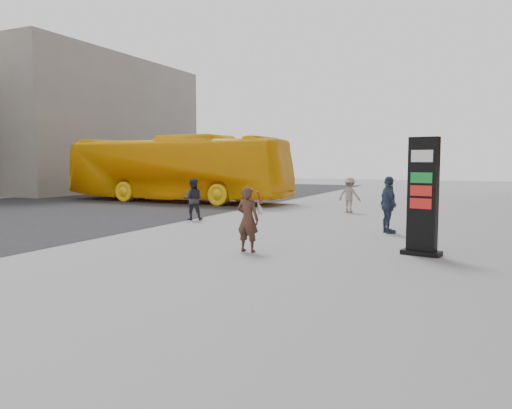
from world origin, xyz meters
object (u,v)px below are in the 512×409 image
at_px(woman, 248,219).
at_px(bus, 176,169).
at_px(pedestrian_b, 350,195).
at_px(pedestrian_a, 193,199).
at_px(pedestrian_c, 389,205).
at_px(info_pylon, 423,197).

relative_size(woman, bus, 0.12).
height_order(bus, pedestrian_b, bus).
xyz_separation_m(bus, pedestrian_b, (10.11, -1.83, -1.03)).
bearing_deg(pedestrian_b, woman, 99.91).
bearing_deg(woman, pedestrian_a, -42.03).
height_order(woman, pedestrian_b, woman).
xyz_separation_m(pedestrian_a, pedestrian_c, (7.33, -0.46, 0.09)).
relative_size(info_pylon, bus, 0.22).
relative_size(pedestrian_a, pedestrian_b, 1.03).
height_order(pedestrian_a, pedestrian_b, pedestrian_a).
distance_m(bus, pedestrian_b, 10.33).
relative_size(woman, pedestrian_b, 1.05).
distance_m(pedestrian_b, pedestrian_c, 6.21).
bearing_deg(bus, pedestrian_b, -99.72).
height_order(info_pylon, pedestrian_c, info_pylon).
distance_m(info_pylon, pedestrian_a, 9.51).
bearing_deg(woman, info_pylon, -156.09).
bearing_deg(pedestrian_b, info_pylon, 123.52).
distance_m(woman, pedestrian_b, 10.30).
bearing_deg(bus, woman, -139.46).
height_order(woman, pedestrian_c, pedestrian_c).
height_order(bus, pedestrian_c, bus).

